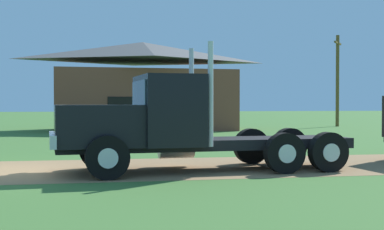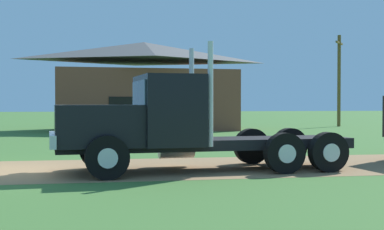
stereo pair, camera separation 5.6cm
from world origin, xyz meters
TOP-DOWN VIEW (x-y plane):
  - ground_plane at (0.00, 0.00)m, footprint 200.00×200.00m
  - dirt_track at (0.00, 0.00)m, footprint 120.00×5.17m
  - truck_foreground_white at (3.86, -0.83)m, footprint 8.24×3.23m
  - shed_building at (5.39, 21.59)m, footprint 12.52×7.18m
  - utility_pole_near at (20.70, 24.46)m, footprint 1.40×1.86m

SIDE VIEW (x-z plane):
  - ground_plane at x=0.00m, z-range 0.00..0.00m
  - dirt_track at x=0.00m, z-range 0.00..0.01m
  - truck_foreground_white at x=3.86m, z-range -0.49..2.89m
  - shed_building at x=5.39m, z-range -0.11..5.79m
  - utility_pole_near at x=20.70m, z-range 0.24..7.28m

